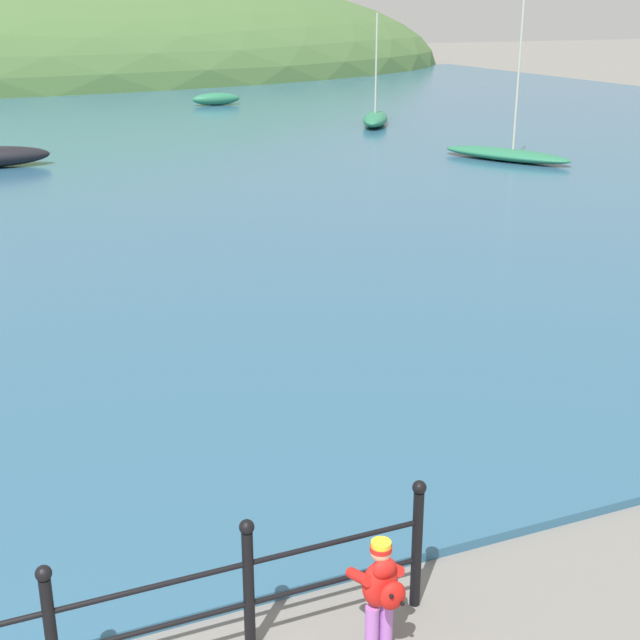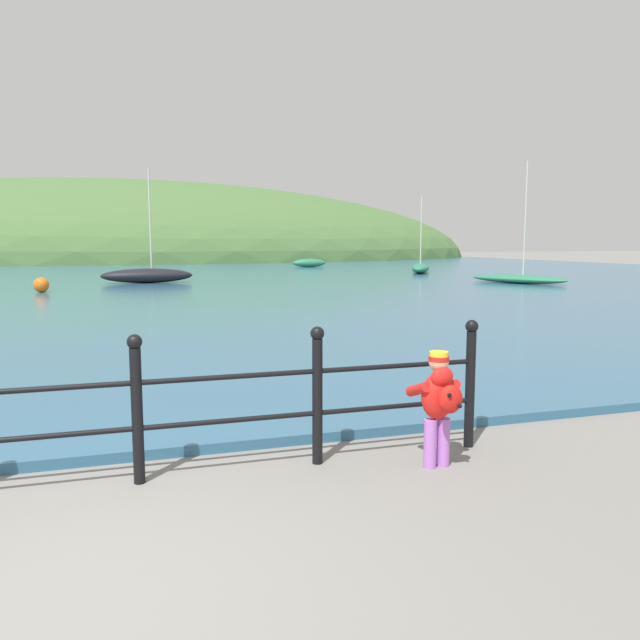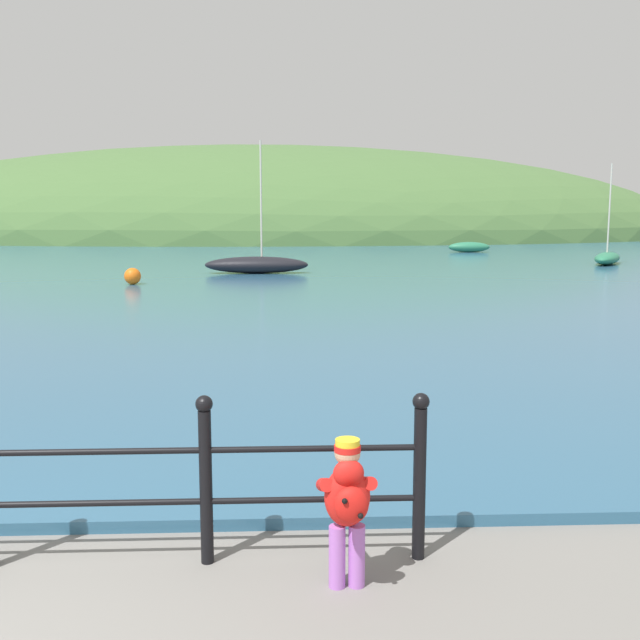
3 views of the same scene
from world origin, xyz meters
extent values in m
cube|color=#2D5B7A|center=(0.00, 32.00, 0.05)|extent=(80.00, 60.00, 0.10)
ellipsoid|color=#476B38|center=(0.00, 69.42, 0.00)|extent=(82.03, 45.12, 17.09)
cylinder|color=black|center=(2.03, 1.50, 0.55)|extent=(0.09, 0.09, 1.10)
sphere|color=black|center=(2.03, 1.50, 1.15)|extent=(0.12, 0.12, 0.12)
cylinder|color=black|center=(3.52, 1.50, 0.55)|extent=(0.09, 0.09, 1.10)
sphere|color=black|center=(3.52, 1.50, 1.15)|extent=(0.12, 0.12, 0.12)
cylinder|color=#AD66C6|center=(2.91, 1.11, 0.21)|extent=(0.11, 0.11, 0.42)
cylinder|color=#AD66C6|center=(3.04, 1.12, 0.21)|extent=(0.11, 0.11, 0.42)
ellipsoid|color=red|center=(2.98, 1.12, 0.62)|extent=(0.31, 0.23, 0.40)
ellipsoid|color=red|center=(2.98, 1.06, 0.80)|extent=(0.21, 0.13, 0.18)
cylinder|color=red|center=(2.84, 1.20, 0.67)|extent=(0.10, 0.32, 0.19)
cylinder|color=red|center=(3.12, 1.21, 0.67)|extent=(0.10, 0.32, 0.19)
sphere|color=tan|center=(2.98, 1.12, 0.92)|extent=(0.17, 0.17, 0.17)
cylinder|color=red|center=(2.98, 1.12, 0.94)|extent=(0.17, 0.17, 0.04)
cylinder|color=yellow|center=(2.98, 1.12, 0.98)|extent=(0.16, 0.16, 0.04)
ellipsoid|color=red|center=(2.99, 0.92, 0.64)|extent=(0.23, 0.14, 0.24)
sphere|color=black|center=(2.94, 0.85, 0.70)|extent=(0.04, 0.04, 0.04)
sphere|color=black|center=(3.04, 0.86, 0.59)|extent=(0.04, 0.04, 0.04)
ellipsoid|color=black|center=(1.46, 25.18, 0.42)|extent=(3.96, 1.16, 0.64)
cylinder|color=beige|center=(1.66, 25.18, 2.91)|extent=(0.07, 0.07, 4.35)
ellipsoid|color=#287551|center=(16.98, 29.39, 0.37)|extent=(2.64, 3.53, 0.54)
cylinder|color=beige|center=(16.89, 29.24, 2.58)|extent=(0.07, 0.07, 3.89)
ellipsoid|color=#287551|center=(13.20, 39.50, 0.40)|extent=(2.41, 0.85, 0.59)
sphere|color=orange|center=(-2.38, 20.91, 0.37)|extent=(0.54, 0.54, 0.54)
camera|label=1|loc=(0.25, -4.10, 4.91)|focal=50.00mm
camera|label=2|loc=(0.47, -3.51, 1.93)|focal=35.00mm
camera|label=3|loc=(2.59, -3.51, 2.45)|focal=42.00mm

